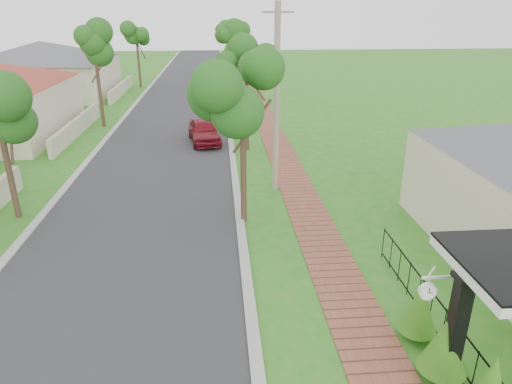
{
  "coord_description": "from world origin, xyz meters",
  "views": [
    {
      "loc": [
        -0.0,
        -7.99,
        7.17
      ],
      "look_at": [
        1.16,
        6.01,
        1.5
      ],
      "focal_mm": 32.0,
      "sensor_mm": 36.0,
      "label": 1
    }
  ],
  "objects_px": {
    "parked_car_white": "(208,77)",
    "near_tree": "(243,96)",
    "utility_pole": "(276,100)",
    "parked_car_red": "(204,131)",
    "porch_post": "(455,336)",
    "station_clock": "(428,290)"
  },
  "relations": [
    {
      "from": "porch_post",
      "to": "near_tree",
      "type": "height_order",
      "value": "near_tree"
    },
    {
      "from": "near_tree",
      "to": "utility_pole",
      "type": "xyz_separation_m",
      "value": [
        1.5,
        3.0,
        -0.72
      ]
    },
    {
      "from": "parked_car_red",
      "to": "utility_pole",
      "type": "relative_size",
      "value": 0.53
    },
    {
      "from": "porch_post",
      "to": "utility_pole",
      "type": "height_order",
      "value": "utility_pole"
    },
    {
      "from": "parked_car_white",
      "to": "near_tree",
      "type": "relative_size",
      "value": 0.72
    },
    {
      "from": "utility_pole",
      "to": "station_clock",
      "type": "bearing_deg",
      "value": -80.56
    },
    {
      "from": "porch_post",
      "to": "near_tree",
      "type": "bearing_deg",
      "value": 115.11
    },
    {
      "from": "parked_car_white",
      "to": "utility_pole",
      "type": "height_order",
      "value": "utility_pole"
    },
    {
      "from": "parked_car_white",
      "to": "near_tree",
      "type": "bearing_deg",
      "value": -82.56
    },
    {
      "from": "station_clock",
      "to": "porch_post",
      "type": "bearing_deg",
      "value": -39.38
    },
    {
      "from": "parked_car_red",
      "to": "utility_pole",
      "type": "bearing_deg",
      "value": -76.13
    },
    {
      "from": "parked_car_white",
      "to": "parked_car_red",
      "type": "bearing_deg",
      "value": -85.32
    },
    {
      "from": "parked_car_white",
      "to": "near_tree",
      "type": "height_order",
      "value": "near_tree"
    },
    {
      "from": "porch_post",
      "to": "station_clock",
      "type": "distance_m",
      "value": 1.04
    },
    {
      "from": "porch_post",
      "to": "station_clock",
      "type": "height_order",
      "value": "porch_post"
    },
    {
      "from": "parked_car_red",
      "to": "utility_pole",
      "type": "xyz_separation_m",
      "value": [
        3.16,
        -7.58,
        3.11
      ]
    },
    {
      "from": "parked_car_red",
      "to": "station_clock",
      "type": "bearing_deg",
      "value": -83.6
    },
    {
      "from": "near_tree",
      "to": "porch_post",
      "type": "bearing_deg",
      "value": -64.89
    },
    {
      "from": "parked_car_red",
      "to": "porch_post",
      "type": "bearing_deg",
      "value": -82.52
    },
    {
      "from": "porch_post",
      "to": "station_clock",
      "type": "bearing_deg",
      "value": 140.62
    },
    {
      "from": "parked_car_white",
      "to": "station_clock",
      "type": "height_order",
      "value": "station_clock"
    },
    {
      "from": "porch_post",
      "to": "parked_car_white",
      "type": "distance_m",
      "value": 41.41
    }
  ]
}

